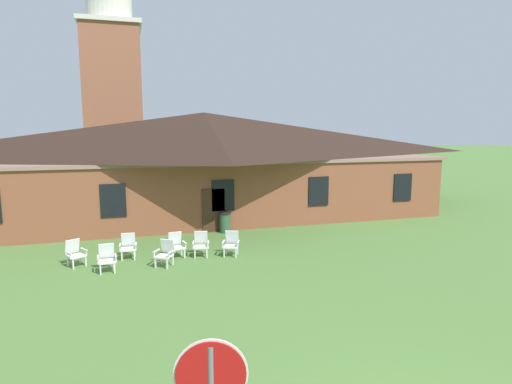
# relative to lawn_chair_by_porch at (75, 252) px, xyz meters

# --- Properties ---
(brick_building) EXTENTS (26.05, 10.40, 5.86)m
(brick_building) POSITION_rel_lawn_chair_by_porch_xyz_m (6.29, 8.63, 2.49)
(brick_building) COLOR brown
(brick_building) RESTS_ON ground
(dome_tower) EXTENTS (5.18, 5.18, 19.65)m
(dome_tower) POSITION_rel_lawn_chair_by_porch_xyz_m (0.90, 24.25, 8.50)
(dome_tower) COLOR #93563D
(dome_tower) RESTS_ON ground
(lawn_chair_by_porch) EXTENTS (0.83, 0.86, 0.96)m
(lawn_chair_by_porch) POSITION_rel_lawn_chair_by_porch_xyz_m (0.00, 0.00, 0.00)
(lawn_chair_by_porch) COLOR silver
(lawn_chair_by_porch) RESTS_ON ground
(lawn_chair_near_door) EXTENTS (0.67, 0.70, 0.96)m
(lawn_chair_near_door) POSITION_rel_lawn_chair_by_porch_xyz_m (1.15, -0.97, 0.00)
(lawn_chair_near_door) COLOR white
(lawn_chair_near_door) RESTS_ON ground
(lawn_chair_left_end) EXTENTS (0.66, 0.69, 0.96)m
(lawn_chair_left_end) POSITION_rel_lawn_chair_by_porch_xyz_m (1.87, 0.41, 0.00)
(lawn_chair_left_end) COLOR white
(lawn_chair_left_end) RESTS_ON ground
(lawn_chair_middle) EXTENTS (0.84, 0.87, 0.96)m
(lawn_chair_middle) POSITION_rel_lawn_chair_by_porch_xyz_m (3.17, -0.94, 0.00)
(lawn_chair_middle) COLOR silver
(lawn_chair_middle) RESTS_ON ground
(lawn_chair_right_end) EXTENTS (0.71, 0.75, 0.96)m
(lawn_chair_right_end) POSITION_rel_lawn_chair_by_porch_xyz_m (3.65, 0.07, 0.00)
(lawn_chair_right_end) COLOR white
(lawn_chair_right_end) RESTS_ON ground
(lawn_chair_far_side) EXTENTS (0.71, 0.75, 0.96)m
(lawn_chair_far_side) POSITION_rel_lawn_chair_by_porch_xyz_m (4.60, -0.08, 0.00)
(lawn_chair_far_side) COLOR silver
(lawn_chair_far_side) RESTS_ON ground
(lawn_chair_under_eave) EXTENTS (0.78, 0.83, 0.96)m
(lawn_chair_under_eave) POSITION_rel_lawn_chair_by_porch_xyz_m (5.76, -0.35, 0.00)
(lawn_chair_under_eave) COLOR white
(lawn_chair_under_eave) RESTS_ON ground
(trash_bin) EXTENTS (0.56, 0.56, 0.98)m
(trash_bin) POSITION_rel_lawn_chair_by_porch_xyz_m (6.31, 3.33, -0.00)
(trash_bin) COLOR #335638
(trash_bin) RESTS_ON ground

